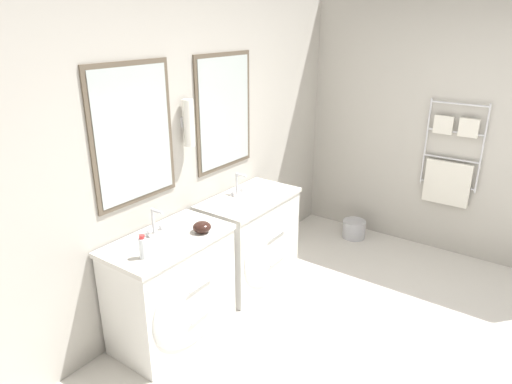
{
  "coord_description": "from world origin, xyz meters",
  "views": [
    {
      "loc": [
        -2.69,
        -0.41,
        2.33
      ],
      "look_at": [
        -0.06,
        1.48,
        1.09
      ],
      "focal_mm": 32.0,
      "sensor_mm": 36.0,
      "label": 1
    }
  ],
  "objects_px": {
    "waste_bin": "(354,228)",
    "toiletry_bottle": "(143,247)",
    "vanity_left": "(174,288)",
    "amenity_bowl": "(202,227)",
    "vanity_right": "(252,239)"
  },
  "relations": [
    {
      "from": "amenity_bowl",
      "to": "vanity_right",
      "type": "bearing_deg",
      "value": 7.74
    },
    {
      "from": "vanity_left",
      "to": "toiletry_bottle",
      "type": "bearing_deg",
      "value": -169.89
    },
    {
      "from": "vanity_right",
      "to": "toiletry_bottle",
      "type": "xyz_separation_m",
      "value": [
        -1.3,
        -0.05,
        0.49
      ]
    },
    {
      "from": "vanity_left",
      "to": "vanity_right",
      "type": "height_order",
      "value": "same"
    },
    {
      "from": "toiletry_bottle",
      "to": "waste_bin",
      "type": "height_order",
      "value": "toiletry_bottle"
    },
    {
      "from": "vanity_left",
      "to": "amenity_bowl",
      "type": "relative_size",
      "value": 6.89
    },
    {
      "from": "waste_bin",
      "to": "toiletry_bottle",
      "type": "bearing_deg",
      "value": 172.76
    },
    {
      "from": "waste_bin",
      "to": "vanity_right",
      "type": "bearing_deg",
      "value": 164.24
    },
    {
      "from": "toiletry_bottle",
      "to": "amenity_bowl",
      "type": "xyz_separation_m",
      "value": [
        0.52,
        -0.05,
        -0.04
      ]
    },
    {
      "from": "amenity_bowl",
      "to": "waste_bin",
      "type": "height_order",
      "value": "amenity_bowl"
    },
    {
      "from": "vanity_left",
      "to": "toiletry_bottle",
      "type": "xyz_separation_m",
      "value": [
        -0.3,
        -0.05,
        0.49
      ]
    },
    {
      "from": "toiletry_bottle",
      "to": "amenity_bowl",
      "type": "height_order",
      "value": "toiletry_bottle"
    },
    {
      "from": "vanity_left",
      "to": "toiletry_bottle",
      "type": "distance_m",
      "value": 0.57
    },
    {
      "from": "vanity_right",
      "to": "waste_bin",
      "type": "xyz_separation_m",
      "value": [
        1.41,
        -0.4,
        -0.33
      ]
    },
    {
      "from": "vanity_left",
      "to": "waste_bin",
      "type": "xyz_separation_m",
      "value": [
        2.41,
        -0.4,
        -0.33
      ]
    }
  ]
}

